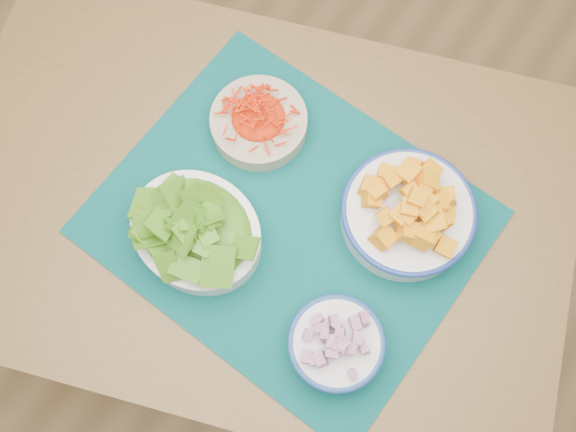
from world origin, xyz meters
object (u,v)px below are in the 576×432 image
object	(u,v)px
table	(255,221)
lettuce_bowl	(195,229)
placemat	(288,222)
squash_bowl	(409,211)
onion_bowl	(336,343)
carrot_bowl	(259,120)

from	to	relation	value
table	lettuce_bowl	distance (m)	0.19
table	placemat	size ratio (longest dim) A/B	2.13
squash_bowl	onion_bowl	distance (m)	0.25
placemat	squash_bowl	xyz separation A→B (m)	(0.16, 0.11, 0.05)
carrot_bowl	placemat	bearing A→B (deg)	-39.61
carrot_bowl	lettuce_bowl	bearing A→B (deg)	-82.00
squash_bowl	carrot_bowl	bearing A→B (deg)	179.29
table	onion_bowl	bearing A→B (deg)	-46.00
carrot_bowl	onion_bowl	distance (m)	0.41
table	lettuce_bowl	xyz separation A→B (m)	(-0.04, -0.10, 0.16)
table	squash_bowl	bearing A→B (deg)	7.68
placemat	squash_bowl	distance (m)	0.21
carrot_bowl	squash_bowl	world-z (taller)	squash_bowl
carrot_bowl	squash_bowl	size ratio (longest dim) A/B	0.82
squash_bowl	lettuce_bowl	world-z (taller)	squash_bowl
placemat	onion_bowl	world-z (taller)	onion_bowl
lettuce_bowl	carrot_bowl	bearing A→B (deg)	101.21
squash_bowl	lettuce_bowl	size ratio (longest dim) A/B	1.07
placemat	carrot_bowl	xyz separation A→B (m)	(-0.14, 0.12, 0.03)
carrot_bowl	squash_bowl	bearing A→B (deg)	-0.71
table	lettuce_bowl	size ratio (longest dim) A/B	5.44
placemat	table	bearing A→B (deg)	-173.04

